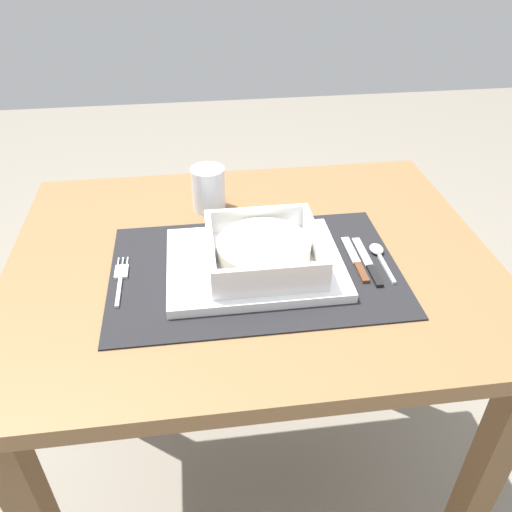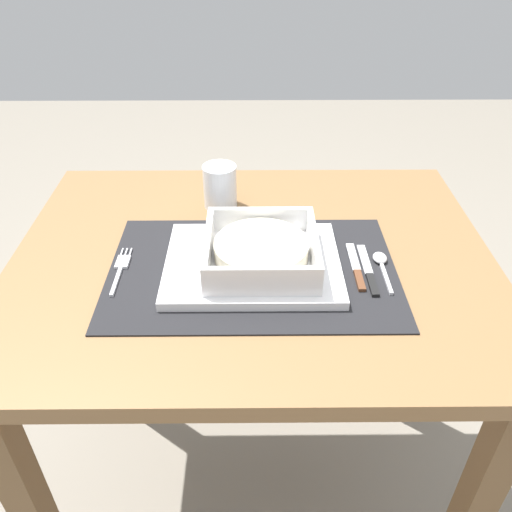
{
  "view_description": "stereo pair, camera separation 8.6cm",
  "coord_description": "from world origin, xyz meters",
  "views": [
    {
      "loc": [
        -0.09,
        -0.74,
        1.28
      ],
      "look_at": [
        0.0,
        -0.05,
        0.78
      ],
      "focal_mm": 36.26,
      "sensor_mm": 36.0,
      "label": 1
    },
    {
      "loc": [
        -0.0,
        -0.75,
        1.28
      ],
      "look_at": [
        0.0,
        -0.05,
        0.78
      ],
      "focal_mm": 36.26,
      "sensor_mm": 36.0,
      "label": 2
    }
  ],
  "objects": [
    {
      "name": "serving_plate",
      "position": [
        0.0,
        -0.04,
        0.76
      ],
      "size": [
        0.29,
        0.23,
        0.02
      ],
      "primitive_type": "cube",
      "color": "white",
      "rests_on": "placemat"
    },
    {
      "name": "ground_plane",
      "position": [
        0.0,
        0.0,
        0.0
      ],
      "size": [
        6.0,
        6.0,
        0.0
      ],
      "primitive_type": "plane",
      "color": "gray"
    },
    {
      "name": "spoon",
      "position": [
        0.22,
        -0.04,
        0.76
      ],
      "size": [
        0.02,
        0.11,
        0.01
      ],
      "rotation": [
        0.0,
        0.0,
        0.02
      ],
      "color": "silver",
      "rests_on": "placemat"
    },
    {
      "name": "bread_knife",
      "position": [
        0.18,
        -0.05,
        0.75
      ],
      "size": [
        0.01,
        0.13,
        0.01
      ],
      "rotation": [
        0.0,
        0.0,
        -0.03
      ],
      "color": "#59331E",
      "rests_on": "placemat"
    },
    {
      "name": "dining_table",
      "position": [
        0.0,
        0.0,
        0.62
      ],
      "size": [
        0.85,
        0.67,
        0.75
      ],
      "color": "brown",
      "rests_on": "ground"
    },
    {
      "name": "butter_knife",
      "position": [
        0.19,
        -0.06,
        0.75
      ],
      "size": [
        0.01,
        0.14,
        0.01
      ],
      "rotation": [
        0.0,
        0.0,
        -0.07
      ],
      "color": "black",
      "rests_on": "placemat"
    },
    {
      "name": "fork",
      "position": [
        -0.22,
        -0.04,
        0.75
      ],
      "size": [
        0.02,
        0.13,
        0.0
      ],
      "rotation": [
        0.0,
        0.0,
        0.06
      ],
      "color": "silver",
      "rests_on": "placemat"
    },
    {
      "name": "placemat",
      "position": [
        0.0,
        -0.05,
        0.75
      ],
      "size": [
        0.49,
        0.32,
        0.0
      ],
      "primitive_type": "cube",
      "color": "black",
      "rests_on": "dining_table"
    },
    {
      "name": "drinking_glass",
      "position": [
        -0.06,
        0.17,
        0.79
      ],
      "size": [
        0.07,
        0.07,
        0.09
      ],
      "color": "white",
      "rests_on": "dining_table"
    },
    {
      "name": "porridge_bowl",
      "position": [
        0.01,
        -0.05,
        0.79
      ],
      "size": [
        0.18,
        0.18,
        0.05
      ],
      "color": "white",
      "rests_on": "serving_plate"
    }
  ]
}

